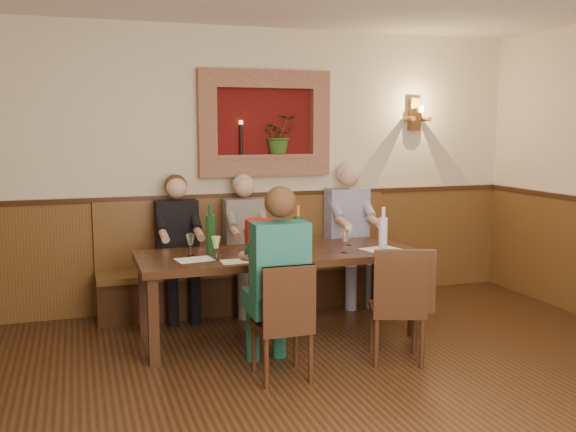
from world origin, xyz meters
name	(u,v)px	position (x,y,z in m)	size (l,w,h in m)	color
ground_plane	(371,429)	(0.00, 0.00, 0.00)	(6.00, 6.00, 0.00)	black
room_shell	(377,114)	(0.00, 0.00, 1.89)	(6.04, 6.04, 2.82)	beige
wainscoting	(373,336)	(0.00, 0.00, 0.59)	(6.02, 6.02, 1.15)	brown
wall_niche	(269,128)	(0.24, 2.94, 1.81)	(1.36, 0.30, 1.06)	#540D0C
wall_sconce	(415,115)	(1.90, 2.93, 1.94)	(0.25, 0.20, 0.35)	brown
dining_table	(279,260)	(0.00, 1.85, 0.68)	(2.40, 0.90, 0.75)	black
bench	(251,276)	(0.00, 2.79, 0.33)	(3.00, 0.45, 1.11)	#381E0F
chair_near_left	(282,345)	(-0.27, 0.93, 0.25)	(0.39, 0.39, 0.87)	black
chair_near_right	(397,328)	(0.69, 0.99, 0.27)	(0.52, 0.52, 0.91)	black
person_bench_left	(179,259)	(-0.73, 2.69, 0.56)	(0.40, 0.49, 1.37)	black
person_bench_mid	(246,256)	(-0.07, 2.69, 0.56)	(0.39, 0.48, 1.36)	#5A5452
person_bench_right	(350,245)	(1.04, 2.69, 0.60)	(0.43, 0.53, 1.45)	navy
person_chair_front	(276,296)	(-0.27, 1.07, 0.58)	(0.41, 0.50, 1.40)	#195259
spittoon_bucket	(260,236)	(-0.17, 1.87, 0.89)	(0.25, 0.25, 0.29)	red
wine_bottle_green_a	(298,232)	(0.17, 1.83, 0.91)	(0.09, 0.09, 0.40)	#19471E
wine_bottle_green_b	(211,233)	(-0.57, 1.96, 0.92)	(0.11, 0.11, 0.42)	#19471E
water_bottle	(383,234)	(0.83, 1.52, 0.91)	(0.08, 0.08, 0.39)	silver
tasting_sheet_a	(195,259)	(-0.75, 1.75, 0.75)	(0.29, 0.21, 0.00)	white
tasting_sheet_b	(287,256)	(0.00, 1.63, 0.75)	(0.30, 0.21, 0.00)	white
tasting_sheet_c	(380,249)	(0.88, 1.68, 0.75)	(0.31, 0.22, 0.00)	white
tasting_sheet_d	(238,261)	(-0.43, 1.57, 0.75)	(0.27, 0.19, 0.00)	white
wine_glass_0	(348,235)	(0.70, 1.95, 0.85)	(0.08, 0.08, 0.19)	#FAF495
wine_glass_1	(191,245)	(-0.75, 1.89, 0.85)	(0.08, 0.08, 0.19)	white
wine_glass_2	(271,249)	(-0.18, 1.51, 0.85)	(0.08, 0.08, 0.19)	#FAF495
wine_glass_3	(287,244)	(0.02, 1.67, 0.85)	(0.08, 0.08, 0.19)	#FAF495
wine_glass_4	(302,238)	(0.25, 1.93, 0.85)	(0.08, 0.08, 0.19)	#FAF495
wine_glass_5	(345,241)	(0.53, 1.65, 0.85)	(0.08, 0.08, 0.19)	white
wine_glass_6	(246,240)	(-0.26, 1.96, 0.85)	(0.08, 0.08, 0.19)	white
wine_glass_7	(216,248)	(-0.58, 1.69, 0.85)	(0.08, 0.08, 0.19)	#FAF495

